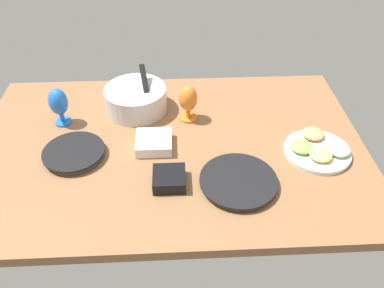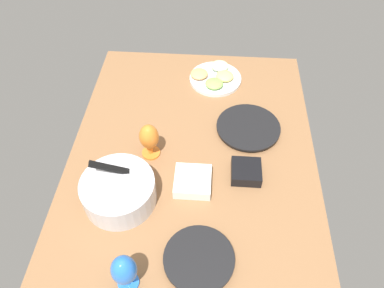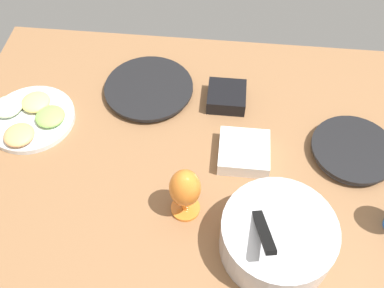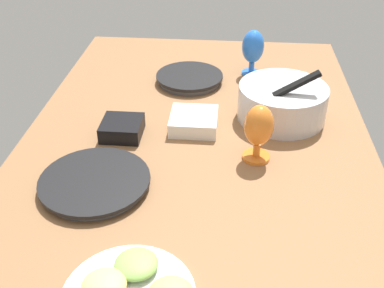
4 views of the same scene
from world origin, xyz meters
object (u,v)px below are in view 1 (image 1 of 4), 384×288
object	(u,v)px
hurricane_glass_orange	(188,100)
square_bowl_white	(154,142)
mixing_bowl	(136,98)
dinner_plate_right	(238,182)
hurricane_glass_blue	(58,103)
dinner_plate_left	(74,153)
square_bowl_black	(168,178)
fruit_platter	(318,149)

from	to	relation	value
hurricane_glass_orange	square_bowl_white	world-z (taller)	hurricane_glass_orange
square_bowl_white	mixing_bowl	bearing A→B (deg)	107.51
hurricane_glass_orange	mixing_bowl	bearing A→B (deg)	160.19
dinner_plate_right	hurricane_glass_blue	size ratio (longest dim) A/B	1.65
dinner_plate_left	square_bowl_white	xyz separation A→B (cm)	(31.30, 4.24, 0.94)
dinner_plate_left	square_bowl_black	bearing A→B (deg)	-24.32
dinner_plate_left	square_bowl_white	world-z (taller)	square_bowl_white
mixing_bowl	square_bowl_black	world-z (taller)	mixing_bowl
hurricane_glass_orange	square_bowl_white	bearing A→B (deg)	-128.10
dinner_plate_left	hurricane_glass_orange	world-z (taller)	hurricane_glass_orange
dinner_plate_right	hurricane_glass_blue	distance (cm)	82.82
dinner_plate_right	fruit_platter	xyz separation A→B (cm)	(34.09, 15.77, 0.56)
dinner_plate_right	square_bowl_white	world-z (taller)	square_bowl_white
dinner_plate_right	square_bowl_white	distance (cm)	38.60
hurricane_glass_blue	mixing_bowl	bearing A→B (deg)	15.57
fruit_platter	square_bowl_black	world-z (taller)	fruit_platter
fruit_platter	hurricane_glass_orange	xyz separation A→B (cm)	(-50.58, 25.69, 7.87)
fruit_platter	hurricane_glass_blue	xyz separation A→B (cm)	(-105.49, 25.24, 8.39)
dinner_plate_right	mixing_bowl	bearing A→B (deg)	128.56
hurricane_glass_orange	square_bowl_white	distance (cm)	24.90
fruit_platter	square_bowl_black	distance (cm)	61.10
square_bowl_white	hurricane_glass_orange	bearing A→B (deg)	51.90
dinner_plate_left	dinner_plate_right	world-z (taller)	dinner_plate_left
dinner_plate_left	hurricane_glass_blue	size ratio (longest dim) A/B	1.41
dinner_plate_left	fruit_platter	bearing A→B (deg)	-1.61
hurricane_glass_blue	square_bowl_black	size ratio (longest dim) A/B	1.45
hurricane_glass_orange	square_bowl_black	xyz separation A→B (cm)	(-8.87, -39.76, -7.17)
mixing_bowl	hurricane_glass_blue	size ratio (longest dim) A/B	1.61
dinner_plate_right	square_bowl_white	size ratio (longest dim) A/B	1.99
dinner_plate_left	hurricane_glass_blue	world-z (taller)	hurricane_glass_blue
dinner_plate_right	fruit_platter	distance (cm)	37.56
mixing_bowl	hurricane_glass_blue	world-z (taller)	mixing_bowl
square_bowl_black	hurricane_glass_blue	bearing A→B (deg)	139.52
square_bowl_black	dinner_plate_left	bearing A→B (deg)	155.68
fruit_platter	hurricane_glass_blue	world-z (taller)	hurricane_glass_blue
hurricane_glass_orange	square_bowl_black	bearing A→B (deg)	-102.58
hurricane_glass_blue	square_bowl_black	distance (cm)	61.02
fruit_platter	hurricane_glass_orange	distance (cm)	57.27
dinner_plate_left	square_bowl_black	world-z (taller)	square_bowl_black
mixing_bowl	hurricane_glass_orange	xyz separation A→B (cm)	(23.24, -8.37, 3.88)
square_bowl_white	fruit_platter	bearing A→B (deg)	-6.08
hurricane_glass_orange	square_bowl_black	size ratio (longest dim) A/B	1.40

